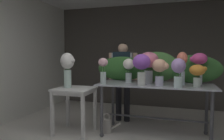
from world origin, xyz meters
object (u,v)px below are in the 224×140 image
at_px(vase_white_roses_tall, 68,67).
at_px(display_table_glass, 155,93).
at_px(vase_fuchsia_roses, 199,64).
at_px(watering_can, 107,125).
at_px(vase_blush_hydrangea, 103,69).
at_px(vase_rosy_ranunculus, 149,63).
at_px(vase_coral_tulips, 182,65).
at_px(side_table_white, 74,95).
at_px(vase_lilac_lilies, 178,70).
at_px(florist, 123,73).
at_px(vase_sunset_freesia, 197,73).
at_px(vase_ivory_snapdragons, 129,68).
at_px(vase_peach_stock, 160,69).
at_px(vase_violet_carnations, 142,65).

bearing_deg(vase_white_roses_tall, display_table_glass, 11.01).
relative_size(vase_fuchsia_roses, watering_can, 1.43).
xyz_separation_m(vase_blush_hydrangea, vase_rosy_ranunculus, (0.69, 0.31, 0.10)).
bearing_deg(vase_coral_tulips, vase_rosy_ranunculus, 176.79).
distance_m(display_table_glass, vase_rosy_ranunculus, 0.50).
xyz_separation_m(side_table_white, vase_white_roses_tall, (-0.12, -0.00, 0.48)).
distance_m(side_table_white, vase_lilac_lilies, 1.75).
height_order(vase_fuchsia_roses, watering_can, vase_fuchsia_roses).
relative_size(display_table_glass, florist, 1.17).
xyz_separation_m(vase_lilac_lilies, vase_fuchsia_roses, (0.31, 0.43, 0.08)).
bearing_deg(vase_fuchsia_roses, vase_coral_tulips, -154.37).
xyz_separation_m(vase_sunset_freesia, vase_white_roses_tall, (-2.08, -0.12, 0.06)).
distance_m(vase_rosy_ranunculus, vase_fuchsia_roses, 0.79).
xyz_separation_m(vase_blush_hydrangea, vase_fuchsia_roses, (1.48, 0.41, 0.10)).
distance_m(display_table_glass, watering_can, 1.01).
bearing_deg(vase_coral_tulips, vase_fuchsia_roses, 25.63).
relative_size(vase_rosy_ranunculus, vase_fuchsia_roses, 1.03).
relative_size(vase_rosy_ranunculus, vase_ivory_snapdragons, 1.27).
bearing_deg(display_table_glass, vase_coral_tulips, 0.72).
distance_m(vase_peach_stock, watering_can, 1.34).
distance_m(vase_coral_tulips, vase_peach_stock, 0.38).
height_order(display_table_glass, vase_violet_carnations, vase_violet_carnations).
xyz_separation_m(vase_rosy_ranunculus, vase_sunset_freesia, (0.75, -0.20, -0.13)).
bearing_deg(vase_coral_tulips, vase_white_roses_tall, -171.22).
bearing_deg(side_table_white, vase_peach_stock, 4.46).
bearing_deg(vase_white_roses_tall, vase_peach_stock, 4.11).
xyz_separation_m(vase_rosy_ranunculus, vase_fuchsia_roses, (0.79, 0.09, -0.00)).
bearing_deg(watering_can, vase_white_roses_tall, -163.51).
bearing_deg(vase_fuchsia_roses, vase_white_roses_tall, -169.02).
bearing_deg(vase_white_roses_tall, vase_lilac_lilies, -0.65).
bearing_deg(vase_lilac_lilies, vase_ivory_snapdragons, 156.23).
distance_m(display_table_glass, side_table_white, 1.36).
relative_size(display_table_glass, vase_ivory_snapdragons, 4.51).
height_order(side_table_white, vase_fuchsia_roses, vase_fuchsia_roses).
relative_size(display_table_glass, vase_violet_carnations, 3.80).
relative_size(vase_fuchsia_roses, vase_ivory_snapdragons, 1.23).
distance_m(vase_blush_hydrangea, vase_rosy_ranunculus, 0.76).
xyz_separation_m(vase_lilac_lilies, vase_ivory_snapdragons, (-0.82, 0.36, 0.00)).
bearing_deg(vase_rosy_ranunculus, display_table_glass, -16.46).
relative_size(vase_lilac_lilies, vase_ivory_snapdragons, 1.04).
bearing_deg(florist, watering_can, -97.73).
xyz_separation_m(vase_fuchsia_roses, watering_can, (-1.48, -0.22, -1.08)).
bearing_deg(watering_can, vase_sunset_freesia, -2.87).
relative_size(display_table_glass, vase_sunset_freesia, 5.59).
height_order(side_table_white, vase_violet_carnations, vase_violet_carnations).
relative_size(vase_fuchsia_roses, vase_peach_stock, 1.23).
xyz_separation_m(vase_fuchsia_roses, vase_white_roses_tall, (-2.12, -0.41, -0.07)).
distance_m(vase_white_roses_tall, watering_can, 1.22).
xyz_separation_m(display_table_glass, vase_sunset_freesia, (0.63, -0.16, 0.36)).
relative_size(florist, vase_rosy_ranunculus, 3.04).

